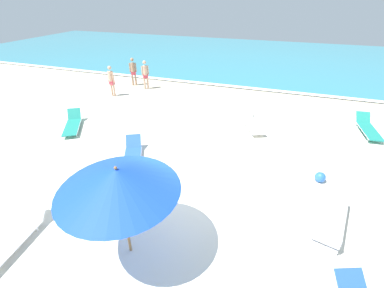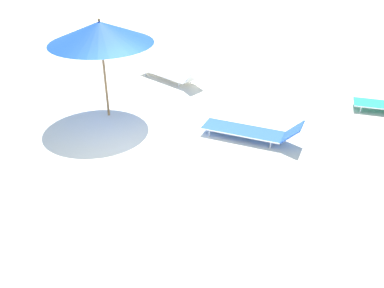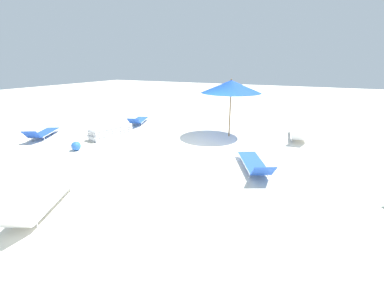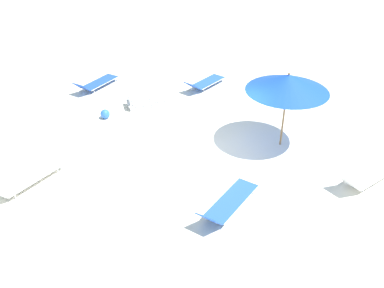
# 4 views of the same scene
# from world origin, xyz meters

# --- Properties ---
(ground_plane) EXTENTS (60.00, 60.00, 0.16)m
(ground_plane) POSITION_xyz_m (0.00, 0.01, -0.08)
(ground_plane) COLOR silver
(beach_umbrella) EXTENTS (2.52, 2.52, 2.47)m
(beach_umbrella) POSITION_xyz_m (-0.72, -2.33, 2.14)
(beach_umbrella) COLOR olive
(beach_umbrella) RESTS_ON ground_plane
(lounger_stack) EXTENTS (1.04, 1.99, 0.49)m
(lounger_stack) POSITION_xyz_m (3.85, 0.05, 0.25)
(lounger_stack) COLOR white
(lounger_stack) RESTS_ON ground_plane
(sun_lounger_under_umbrella) EXTENTS (1.55, 2.14, 0.55)m
(sun_lounger_under_umbrella) POSITION_xyz_m (6.46, 1.38, 0.21)
(sun_lounger_under_umbrella) COLOR blue
(sun_lounger_under_umbrella) RESTS_ON ground_plane
(sun_lounger_near_water_left) EXTENTS (0.85, 2.32, 0.61)m
(sun_lounger_near_water_left) POSITION_xyz_m (-3.49, -3.16, 0.22)
(sun_lounger_near_water_left) COLOR white
(sun_lounger_near_water_left) RESTS_ON ground_plane
(sun_lounger_near_water_right) EXTENTS (1.54, 2.28, 0.60)m
(sun_lounger_near_water_right) POSITION_xyz_m (1.07, 5.30, 0.22)
(sun_lounger_near_water_right) COLOR white
(sun_lounger_near_water_right) RESTS_ON ground_plane
(sun_lounger_mid_beach_solo) EXTENTS (1.31, 2.14, 0.51)m
(sun_lounger_mid_beach_solo) POSITION_xyz_m (4.31, -2.52, 0.21)
(sun_lounger_mid_beach_solo) COLOR blue
(sun_lounger_mid_beach_solo) RESTS_ON ground_plane
(sun_lounger_mid_beach_pair_b) EXTENTS (1.55, 2.32, 0.57)m
(sun_lounger_mid_beach_pair_b) POSITION_xyz_m (-2.57, 0.95, 0.21)
(sun_lounger_mid_beach_pair_b) COLOR blue
(sun_lounger_mid_beach_pair_b) RESTS_ON ground_plane
(beach_ball) EXTENTS (0.34, 0.34, 0.34)m
(beach_ball) POSITION_xyz_m (3.77, 1.97, 0.17)
(beach_ball) COLOR blue
(beach_ball) RESTS_ON ground_plane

